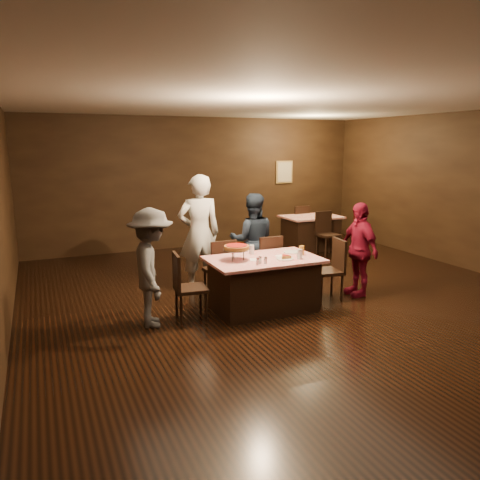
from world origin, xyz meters
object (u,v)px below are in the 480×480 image
object	(u,v)px
diner_grey_knit	(152,268)
diner_white_jacket	(199,234)
main_table	(263,284)
back_table	(311,233)
pizza_stand	(237,248)
chair_far_right	(265,263)
glass_amber	(302,250)
chair_back_far	(297,225)
diner_red_shirt	(359,249)
chair_end_left	(191,287)
chair_back_near	(328,234)
diner_navy_hoodie	(252,240)
chair_end_right	(327,270)
glass_back	(252,250)
plate_empty	(292,252)
chair_far_left	(219,269)
glass_front_right	(300,254)

from	to	relation	value
diner_grey_knit	diner_white_jacket	bearing A→B (deg)	-31.95
main_table	diner_grey_knit	xyz separation A→B (m)	(-1.61, 0.05, 0.40)
main_table	diner_grey_knit	distance (m)	1.66
back_table	pizza_stand	size ratio (longest dim) A/B	3.42
chair_far_right	glass_amber	bearing A→B (deg)	99.69
back_table	chair_back_far	xyz separation A→B (m)	(0.00, 0.60, 0.09)
diner_red_shirt	diner_white_jacket	bearing A→B (deg)	-116.63
main_table	chair_back_far	bearing A→B (deg)	53.55
chair_end_left	chair_back_near	xyz separation A→B (m)	(3.91, 2.51, 0.00)
diner_white_jacket	diner_navy_hoodie	size ratio (longest dim) A/B	1.21
chair_end_right	pizza_stand	bearing A→B (deg)	-83.73
chair_end_right	glass_amber	world-z (taller)	chair_end_right
diner_grey_knit	glass_back	size ratio (longest dim) A/B	11.25
chair_back_near	glass_amber	bearing A→B (deg)	-132.05
back_table	pizza_stand	distance (m)	4.54
main_table	glass_amber	xyz separation A→B (m)	(0.60, -0.05, 0.46)
pizza_stand	plate_empty	bearing A→B (deg)	6.01
chair_far_left	diner_grey_knit	bearing A→B (deg)	27.13
chair_far_right	diner_red_shirt	size ratio (longest dim) A/B	0.64
chair_back_near	diner_navy_hoodie	world-z (taller)	diner_navy_hoodie
diner_navy_hoodie	glass_back	xyz separation A→B (m)	(-0.40, -0.83, 0.05)
diner_navy_hoodie	glass_amber	bearing A→B (deg)	122.93
plate_empty	glass_front_right	xyz separation A→B (m)	(-0.10, -0.40, 0.06)
chair_back_far	glass_amber	world-z (taller)	chair_back_far
chair_end_left	glass_back	bearing A→B (deg)	-68.10
chair_far_left	glass_front_right	bearing A→B (deg)	127.54
diner_navy_hoodie	glass_front_right	xyz separation A→B (m)	(0.10, -1.38, 0.05)
diner_navy_hoodie	chair_end_left	bearing A→B (deg)	58.71
diner_grey_knit	plate_empty	world-z (taller)	diner_grey_knit
chair_end_right	plate_empty	bearing A→B (deg)	-97.08
chair_end_right	diner_white_jacket	world-z (taller)	diner_white_jacket
chair_far_left	chair_back_near	xyz separation A→B (m)	(3.21, 1.76, 0.00)
chair_far_left	chair_back_near	world-z (taller)	same
diner_white_jacket	glass_amber	bearing A→B (deg)	137.10
chair_end_right	plate_empty	world-z (taller)	chair_end_right
main_table	diner_navy_hoodie	size ratio (longest dim) A/B	1.01
pizza_stand	glass_back	world-z (taller)	pizza_stand
chair_back_near	glass_front_right	size ratio (longest dim) A/B	6.79
chair_far_left	chair_end_right	world-z (taller)	same
main_table	diner_red_shirt	xyz separation A→B (m)	(1.69, 0.01, 0.36)
main_table	diner_navy_hoodie	xyz separation A→B (m)	(0.35, 1.13, 0.41)
chair_end_right	chair_back_near	world-z (taller)	same
chair_end_right	glass_amber	size ratio (longest dim) A/B	6.79
chair_back_near	glass_front_right	bearing A→B (deg)	-131.77
glass_front_right	glass_amber	size ratio (longest dim) A/B	1.00
back_table	diner_grey_knit	distance (m)	5.45
main_table	chair_far_right	world-z (taller)	chair_far_right
chair_far_left	chair_back_far	world-z (taller)	same
diner_grey_knit	glass_front_right	bearing A→B (deg)	-88.52
chair_back_near	diner_grey_knit	size ratio (longest dim) A/B	0.60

